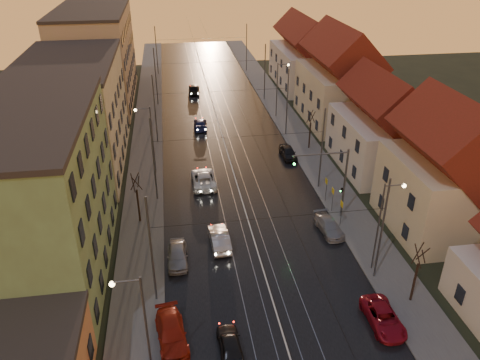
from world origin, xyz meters
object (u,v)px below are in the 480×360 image
street_lamp_0 (140,320)px  driving_car_4 (194,89)px  parked_right_1 (329,226)px  driving_car_1 (219,238)px  driving_car_0 (230,344)px  parked_right_2 (288,152)px  traffic_light_mast (335,176)px  parked_left_3 (177,255)px  street_lamp_1 (383,219)px  parked_right_0 (383,318)px  driving_car_3 (200,124)px  parked_left_2 (171,333)px  street_lamp_3 (279,85)px  driving_car_2 (204,179)px  street_lamp_2 (149,134)px

street_lamp_0 → driving_car_4: 57.60m
parked_right_1 → driving_car_1: bearing=177.5°
driving_car_1 → parked_right_1: 10.21m
parked_right_1 → driving_car_0: bearing=-137.0°
parked_right_2 → driving_car_0: bearing=-112.2°
traffic_light_mast → driving_car_1: size_ratio=1.61×
driving_car_4 → parked_left_3: (-4.30, -45.71, -0.08)m
street_lamp_1 → parked_right_0: 7.52m
parked_right_0 → driving_car_3: bearing=104.2°
driving_car_1 → parked_left_2: size_ratio=0.96×
street_lamp_3 → parked_right_1: size_ratio=1.89×
driving_car_3 → parked_left_2: (-4.84, -38.14, 0.04)m
traffic_light_mast → driving_car_4: traffic_light_mast is taller
street_lamp_0 → street_lamp_3: size_ratio=1.00×
driving_car_0 → traffic_light_mast: bearing=-131.0°
street_lamp_3 → street_lamp_1: bearing=-90.0°
street_lamp_1 → traffic_light_mast: (-1.11, 8.00, -0.29)m
driving_car_2 → parked_right_2: driving_car_2 is taller
street_lamp_0 → driving_car_2: size_ratio=1.48×
driving_car_1 → driving_car_4: bearing=-93.4°
street_lamp_1 → parked_left_3: bearing=168.1°
driving_car_3 → street_lamp_0: bearing=83.9°
driving_car_0 → parked_left_2: parked_left_2 is taller
driving_car_3 → parked_left_2: parked_left_2 is taller
traffic_light_mast → parked_left_2: size_ratio=1.54×
driving_car_0 → driving_car_4: 55.70m
driving_car_3 → parked_right_0: driving_car_3 is taller
street_lamp_2 → parked_right_2: (16.25, 1.88, -4.20)m
street_lamp_1 → driving_car_2: street_lamp_1 is taller
street_lamp_1 → driving_car_0: 15.10m
street_lamp_0 → traffic_light_mast: size_ratio=1.11×
street_lamp_3 → parked_left_3: 36.57m
driving_car_0 → parked_right_2: 30.51m
traffic_light_mast → parked_left_2: bearing=-139.7°
parked_left_2 → driving_car_1: bearing=59.8°
driving_car_2 → parked_left_3: (-3.28, -13.14, -0.05)m
street_lamp_0 → street_lamp_1: (18.21, 8.00, 0.00)m
parked_right_1 → driving_car_2: bearing=128.9°
driving_car_0 → driving_car_4: size_ratio=0.79×
driving_car_0 → driving_car_3: driving_car_3 is taller
street_lamp_3 → driving_car_2: size_ratio=1.48×
driving_car_2 → parked_left_3: size_ratio=1.31×
street_lamp_3 → street_lamp_2: bearing=-138.7°
parked_left_2 → street_lamp_0: bearing=-125.9°
driving_car_1 → parked_left_3: driving_car_1 is taller
street_lamp_0 → parked_right_1: 21.62m
street_lamp_2 → driving_car_1: 16.51m
driving_car_0 → parked_right_1: driving_car_0 is taller
street_lamp_3 → parked_right_0: (-1.94, -41.89, -4.27)m
driving_car_1 → parked_right_1: (10.19, 0.57, -0.12)m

